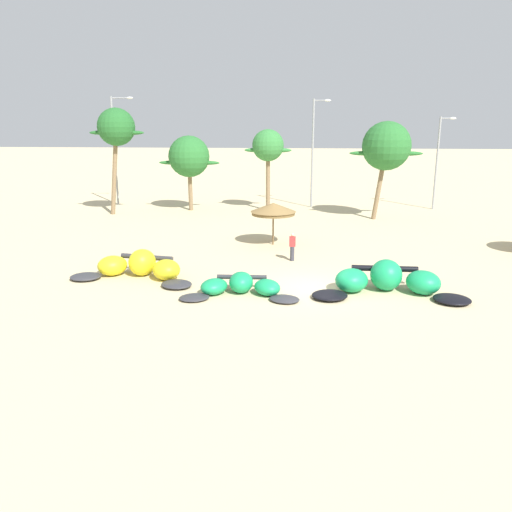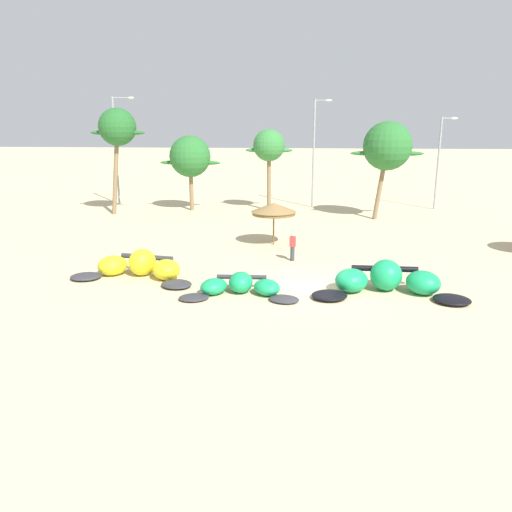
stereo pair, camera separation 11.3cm
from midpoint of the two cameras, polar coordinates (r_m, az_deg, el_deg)
The scene contains 13 objects.
ground_plane at distance 24.60m, azimuth 6.09°, elevation -3.58°, with size 260.00×260.00×0.00m, color beige.
kite_far_left at distance 26.69m, azimuth -13.04°, elevation -1.23°, with size 6.75×3.67×1.37m.
kite_left at distance 23.51m, azimuth -1.87°, elevation -3.43°, with size 5.70×2.67×0.96m.
kite_left_of_center at distance 24.44m, azimuth 14.31°, elevation -2.71°, with size 7.38×3.36×1.46m.
beach_umbrella_near_van at distance 32.59m, azimuth 1.84°, elevation 5.30°, with size 2.90×2.90×2.72m.
person_near_kites at distance 29.07m, azimuth 3.96°, elevation 1.04°, with size 0.36×0.24×1.62m.
palm_leftmost at distance 44.78m, azimuth -15.43°, elevation 13.58°, with size 4.63×3.08×8.81m.
palm_left at distance 45.77m, azimuth -7.56°, elevation 10.91°, with size 5.39×3.59×6.54m.
palm_left_of_gap at distance 45.33m, azimuth 1.27°, elevation 12.12°, with size 4.13×2.75×7.07m.
palm_center_left at distance 42.30m, azimuth 14.28°, elevation 11.76°, with size 5.75×3.83×7.76m.
lamppost_west at distance 50.28m, azimuth -15.42°, elevation 11.82°, with size 2.12×0.24×9.92m.
lamppost_west_center at distance 47.30m, azimuth 6.41°, elevation 11.85°, with size 1.58×0.24×9.65m.
lamppost_east_center at distance 48.72m, azimuth 19.64°, elevation 10.24°, with size 1.41×0.24×8.12m.
Camera 1 is at (-0.78, -23.34, 7.74)m, focal length 35.81 mm.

